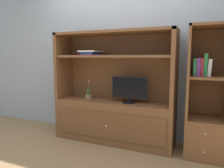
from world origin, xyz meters
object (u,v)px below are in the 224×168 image
(bookshelf_tall, at_px, (206,114))
(potted_plant, at_px, (89,96))
(media_console, at_px, (114,108))
(tv_monitor, at_px, (129,89))
(upright_book_row, at_px, (202,67))
(magazine_stack, at_px, (91,53))

(bookshelf_tall, bearing_deg, potted_plant, -179.35)
(potted_plant, distance_m, bookshelf_tall, 1.64)
(media_console, relative_size, potted_plant, 6.19)
(bookshelf_tall, bearing_deg, tv_monitor, -177.45)
(tv_monitor, height_order, upright_book_row, upright_book_row)
(media_console, relative_size, magazine_stack, 5.15)
(tv_monitor, xyz_separation_m, bookshelf_tall, (0.98, 0.04, -0.26))
(media_console, distance_m, bookshelf_tall, 1.23)
(media_console, bearing_deg, potted_plant, -177.99)
(tv_monitor, height_order, bookshelf_tall, bookshelf_tall)
(media_console, bearing_deg, magazine_stack, -179.05)
(magazine_stack, height_order, bookshelf_tall, bookshelf_tall)
(tv_monitor, bearing_deg, magazine_stack, 176.87)
(media_console, bearing_deg, tv_monitor, -8.98)
(magazine_stack, height_order, upright_book_row, magazine_stack)
(tv_monitor, relative_size, bookshelf_tall, 0.31)
(magazine_stack, relative_size, upright_book_row, 1.25)
(potted_plant, distance_m, upright_book_row, 1.63)
(magazine_stack, xyz_separation_m, bookshelf_tall, (1.59, 0.01, -0.76))
(upright_book_row, bearing_deg, magazine_stack, 179.94)
(tv_monitor, relative_size, magazine_stack, 1.48)
(media_console, xyz_separation_m, magazine_stack, (-0.36, -0.01, 0.79))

